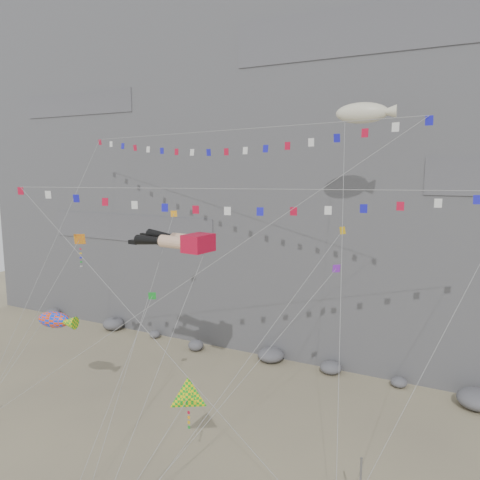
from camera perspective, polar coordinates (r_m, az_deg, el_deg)
The scene contains 14 objects.
ground at distance 34.14m, azimuth -8.72°, elevation -24.45°, with size 120.00×120.00×0.00m, color #998D69.
cliff at distance 57.96m, azimuth 10.10°, elevation 14.86°, with size 80.00×28.00×50.00m, color slate.
talus_boulders at distance 47.07m, azimuth 3.78°, elevation -13.85°, with size 60.00×3.00×1.20m, color slate, non-canonical shape.
legs_kite at distance 34.34m, azimuth -7.65°, elevation -0.11°, with size 8.28×15.51×19.32m.
flag_banner_upper at distance 38.51m, azimuth -2.84°, elevation 13.10°, with size 32.51×18.38×28.72m.
flag_banner_lower at distance 30.80m, azimuth 0.46°, elevation 6.21°, with size 31.66×11.48×20.42m.
harlequin_kite at distance 40.08m, azimuth -19.00°, elevation 0.03°, with size 3.97×9.26×15.62m.
fish_windsock at distance 38.04m, azimuth -21.72°, elevation -9.02°, with size 5.14×6.79×9.88m.
delta_kite at distance 29.47m, azimuth -6.36°, elevation -18.61°, with size 2.39×8.88×9.49m.
blimp_windsock at distance 36.05m, azimuth 14.64°, elevation 14.69°, with size 5.27×15.94×27.21m.
small_kite_a at distance 39.73m, azimuth -8.21°, elevation 2.71°, with size 5.09×16.04×21.79m.
small_kite_b at distance 30.42m, azimuth 11.30°, elevation -3.88°, with size 8.67×10.80×17.81m.
small_kite_c at distance 34.18m, azimuth -10.77°, elevation -6.99°, with size 2.23×10.60×13.88m.
small_kite_d at distance 32.27m, azimuth 11.98°, elevation 0.56°, with size 7.98×14.40×21.25m.
Camera 1 is at (17.03, -23.02, 18.58)m, focal length 35.00 mm.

